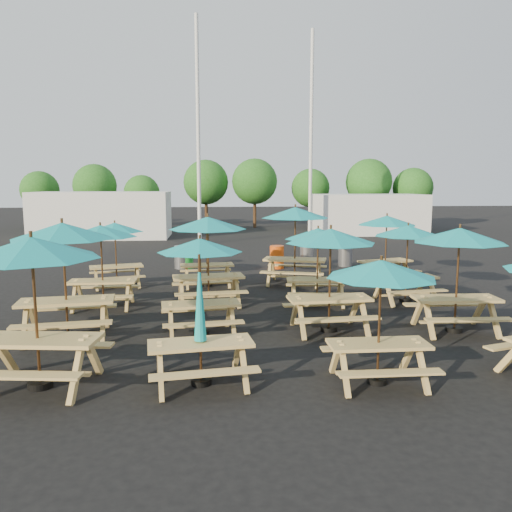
{
  "coord_description": "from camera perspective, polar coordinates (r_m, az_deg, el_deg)",
  "views": [
    {
      "loc": [
        -1.31,
        -13.38,
        3.25
      ],
      "look_at": [
        0.0,
        1.5,
        1.1
      ],
      "focal_mm": 35.0,
      "sensor_mm": 36.0,
      "label": 1
    }
  ],
  "objects": [
    {
      "name": "mast_1",
      "position": [
        30.08,
        6.31,
        13.39
      ],
      "size": [
        0.2,
        0.2,
        12.0
      ],
      "primitive_type": "cylinder",
      "color": "silver",
      "rests_on": "ground"
    },
    {
      "name": "waste_bin_4",
      "position": [
        20.27,
        10.17,
        0.1
      ],
      "size": [
        0.55,
        0.55,
        0.89
      ],
      "primitive_type": "cylinder",
      "color": "gray",
      "rests_on": "ground"
    },
    {
      "name": "tree_5",
      "position": [
        38.8,
        6.23,
        7.73
      ],
      "size": [
        2.94,
        2.94,
        4.45
      ],
      "color": "#382314",
      "rests_on": "ground"
    },
    {
      "name": "tree_7",
      "position": [
        39.26,
        17.49,
        7.44
      ],
      "size": [
        2.95,
        2.95,
        4.48
      ],
      "color": "#382314",
      "rests_on": "ground"
    },
    {
      "name": "picnic_unit_1",
      "position": [
        11.11,
        -21.22,
        1.9
      ],
      "size": [
        2.38,
        2.38,
        2.49
      ],
      "rotation": [
        0.0,
        0.0,
        0.13
      ],
      "color": "#AB894C",
      "rests_on": "ground"
    },
    {
      "name": "waste_bin_0",
      "position": [
        19.61,
        -8.51,
        -0.13
      ],
      "size": [
        0.55,
        0.55,
        0.89
      ],
      "primitive_type": "cylinder",
      "color": "gray",
      "rests_on": "ground"
    },
    {
      "name": "picnic_unit_8",
      "position": [
        8.22,
        14.09,
        -2.31
      ],
      "size": [
        1.78,
        1.78,
        2.08
      ],
      "rotation": [
        0.0,
        0.0,
        -0.0
      ],
      "color": "#AB894C",
      "rests_on": "ground"
    },
    {
      "name": "tree_6",
      "position": [
        38.07,
        12.76,
        8.26
      ],
      "size": [
        3.38,
        3.38,
        5.13
      ],
      "color": "#382314",
      "rests_on": "ground"
    },
    {
      "name": "event_tent_1",
      "position": [
        34.04,
        12.66,
        4.71
      ],
      "size": [
        7.0,
        4.0,
        2.6
      ],
      "primitive_type": "cube",
      "color": "silver",
      "rests_on": "ground"
    },
    {
      "name": "waste_bin_1",
      "position": [
        19.65,
        -7.99,
        -0.11
      ],
      "size": [
        0.55,
        0.55,
        0.89
      ],
      "primitive_type": "cylinder",
      "color": "#1A932C",
      "rests_on": "ground"
    },
    {
      "name": "mast_0",
      "position": [
        27.53,
        -6.63,
        13.87
      ],
      "size": [
        0.2,
        0.2,
        12.0
      ],
      "primitive_type": "cylinder",
      "color": "silver",
      "rests_on": "ground"
    },
    {
      "name": "picnic_unit_7",
      "position": [
        15.9,
        -5.68,
        3.08
      ],
      "size": [
        2.0,
        2.0,
        2.15
      ],
      "rotation": [
        0.0,
        0.0,
        0.09
      ],
      "color": "#AB894C",
      "rests_on": "ground"
    },
    {
      "name": "waste_bin_2",
      "position": [
        19.45,
        2.4,
        -0.12
      ],
      "size": [
        0.55,
        0.55,
        0.89
      ],
      "primitive_type": "cylinder",
      "color": "#DF4B0D",
      "rests_on": "ground"
    },
    {
      "name": "picnic_unit_14",
      "position": [
        14.31,
        16.97,
        2.25
      ],
      "size": [
        2.08,
        2.08,
        2.16
      ],
      "rotation": [
        0.0,
        0.0,
        0.13
      ],
      "color": "#AB894C",
      "rests_on": "ground"
    },
    {
      "name": "picnic_unit_10",
      "position": [
        13.51,
        7.1,
        2.0
      ],
      "size": [
        1.99,
        1.99,
        2.1
      ],
      "rotation": [
        0.0,
        0.0,
        -0.11
      ],
      "color": "#AB894C",
      "rests_on": "ground"
    },
    {
      "name": "picnic_unit_9",
      "position": [
        11.0,
        8.52,
        1.54
      ],
      "size": [
        2.09,
        2.09,
        2.32
      ],
      "rotation": [
        0.0,
        0.0,
        0.06
      ],
      "color": "#AB894C",
      "rests_on": "ground"
    },
    {
      "name": "tree_3",
      "position": [
        38.1,
        -5.75,
        8.38
      ],
      "size": [
        3.36,
        3.36,
        5.09
      ],
      "color": "#382314",
      "rests_on": "ground"
    },
    {
      "name": "tree_4",
      "position": [
        37.78,
        -0.15,
        8.51
      ],
      "size": [
        3.41,
        3.41,
        5.17
      ],
      "color": "#382314",
      "rests_on": "ground"
    },
    {
      "name": "tree_1",
      "position": [
        38.23,
        -17.93,
        7.65
      ],
      "size": [
        3.11,
        3.11,
        4.72
      ],
      "color": "#382314",
      "rests_on": "ground"
    },
    {
      "name": "picnic_unit_13",
      "position": [
        11.69,
        22.22,
        1.5
      ],
      "size": [
        2.09,
        2.09,
        2.34
      ],
      "rotation": [
        0.0,
        0.0,
        -0.05
      ],
      "color": "#AB894C",
      "rests_on": "ground"
    },
    {
      "name": "tree_2",
      "position": [
        37.39,
        -12.93,
        7.03
      ],
      "size": [
        2.59,
        2.59,
        3.93
      ],
      "color": "#382314",
      "rests_on": "ground"
    },
    {
      "name": "picnic_unit_0",
      "position": [
        8.5,
        -24.22,
        -0.16
      ],
      "size": [
        2.36,
        2.36,
        2.47
      ],
      "rotation": [
        0.0,
        0.0,
        -0.13
      ],
      "color": "#AB894C",
      "rests_on": "ground"
    },
    {
      "name": "picnic_unit_4",
      "position": [
        8.2,
        -6.38,
        -8.63
      ],
      "size": [
        1.87,
        1.68,
        2.16
      ],
      "rotation": [
        0.0,
        0.0,
        0.13
      ],
      "color": "#AB894C",
      "rests_on": "ground"
    },
    {
      "name": "picnic_unit_2",
      "position": [
        13.62,
        -17.33,
        2.16
      ],
      "size": [
        1.93,
        1.93,
        2.22
      ],
      "rotation": [
        0.0,
        0.0,
        0.02
      ],
      "color": "#AB894C",
      "rests_on": "ground"
    },
    {
      "name": "picnic_unit_6",
      "position": [
        13.36,
        -5.53,
        3.12
      ],
      "size": [
        2.3,
        2.3,
        2.42
      ],
      "rotation": [
        0.0,
        0.0,
        0.12
      ],
      "color": "#AB894C",
      "rests_on": "ground"
    },
    {
      "name": "picnic_unit_15",
      "position": [
        16.94,
        14.71,
        3.49
      ],
      "size": [
        2.45,
        2.45,
        2.26
      ],
      "rotation": [
        0.0,
        0.0,
        0.33
      ],
      "color": "#AB894C",
      "rests_on": "ground"
    },
    {
      "name": "waste_bin_3",
      "position": [
        19.91,
        5.85,
        0.04
      ],
      "size": [
        0.55,
        0.55,
        0.89
      ],
      "primitive_type": "cylinder",
      "color": "gray",
      "rests_on": "ground"
    },
    {
      "name": "event_tent_0",
      "position": [
        32.14,
        -17.08,
        4.53
      ],
      "size": [
        8.0,
        4.0,
        2.8
      ],
      "primitive_type": "cube",
      "color": "silver",
      "rests_on": "ground"
    },
    {
      "name": "picnic_unit_3",
      "position": [
        16.3,
        -15.82,
        2.73
      ],
      "size": [
        2.18,
        2.18,
        2.08
      ],
      "rotation": [
        0.0,
        0.0,
        0.26
      ],
      "color": "#AB894C",
      "rests_on": "ground"
    },
    {
      "name": "picnic_unit_11",
      "position": [
        16.17,
        4.51,
        4.41
      ],
      "size": [
        2.71,
        2.71,
        2.55
      ],
      "rotation": [
        0.0,
        0.0,
        -0.29
      ],
      "color": "#AB894C",
      "rests_on": "ground"
    },
    {
      "name": "ground",
      "position": [
        13.84,
        0.55,
        -5.4
      ],
      "size": [
        120.0,
        120.0,
        0.0
      ],
      "primitive_type": "plane",
      "color": "black",
      "rests_on": "ground"
    },
    {
      "name": "tree_0",
      "position": [
        40.69,
        -23.48,
        6.93
      ],
      "size": [
        2.8,
        2.8,
        4.24
      ],
      "color": "#382314",
      "rests_on": "ground"
    },
    {
      "name": "picnic_unit_5",
      "position": [
        10.68,
        -6.42,
        0.52
      ],
      "size": [
        2.02,
        2.02,
        2.13
      ],
      "rotation": [
        0.0,
        0.0,
        0.12
      ],
      "color": "#AB894C",
      "rests_on": "ground"
    }
  ]
}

